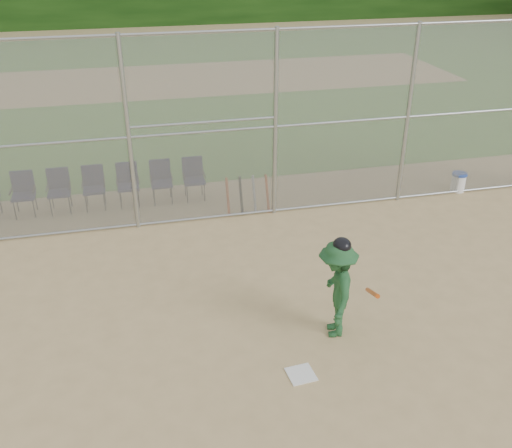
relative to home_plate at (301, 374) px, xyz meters
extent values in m
plane|color=tan|center=(-0.05, 0.14, -0.01)|extent=(100.00, 100.00, 0.00)
plane|color=#30641E|center=(-0.05, 18.14, 0.00)|extent=(100.00, 100.00, 0.00)
plane|color=tan|center=(-0.05, 18.14, 0.00)|extent=(24.00, 24.00, 0.00)
cube|color=gray|center=(-0.05, 5.14, 1.99)|extent=(16.00, 0.02, 4.00)
cylinder|color=#9EA3A8|center=(-0.05, 5.14, 3.94)|extent=(16.00, 0.05, 0.05)
cube|color=silver|center=(0.00, 0.00, 0.00)|extent=(0.41, 0.41, 0.02)
imported|color=#205028|center=(0.78, 0.82, 0.80)|extent=(0.82, 1.15, 1.61)
ellipsoid|color=black|center=(0.78, 0.82, 1.57)|extent=(0.27, 0.30, 0.23)
cylinder|color=#CA4C13|center=(1.18, 0.42, 0.94)|extent=(0.26, 0.77, 0.46)
cylinder|color=white|center=(5.60, 5.28, 0.20)|extent=(0.34, 0.34, 0.41)
cylinder|color=#24419E|center=(5.60, 5.28, 0.43)|extent=(0.37, 0.37, 0.05)
cylinder|color=#D84C14|center=(-0.06, 5.33, 0.41)|extent=(0.06, 0.31, 0.83)
cylinder|color=black|center=(0.24, 5.33, 0.40)|extent=(0.06, 0.34, 0.82)
cylinder|color=#B2B2B7|center=(0.54, 5.33, 0.40)|extent=(0.06, 0.36, 0.81)
cylinder|color=#D84C14|center=(0.84, 5.33, 0.39)|extent=(0.06, 0.39, 0.81)
camera|label=1|loc=(-2.05, -5.92, 5.70)|focal=40.00mm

